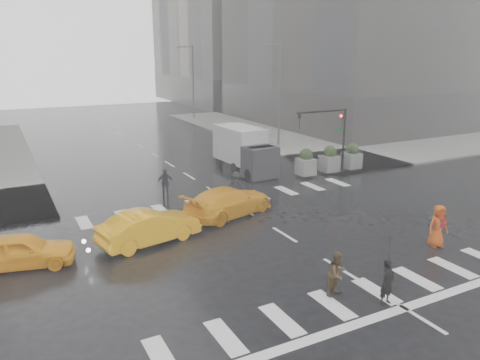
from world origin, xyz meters
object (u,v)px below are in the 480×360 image
traffic_signal_pole (333,128)px  taxi_front (21,250)px  pedestrian_brown (337,274)px  pedestrian_orange (438,226)px  taxi_mid (149,227)px  box_truck (245,149)px

traffic_signal_pole → taxi_front: size_ratio=1.12×
traffic_signal_pole → taxi_front: traffic_signal_pole is taller
pedestrian_brown → taxi_front: pedestrian_brown is taller
pedestrian_orange → taxi_front: (-16.17, 6.22, -0.26)m
pedestrian_orange → taxi_mid: size_ratio=0.41×
pedestrian_orange → taxi_mid: (-10.99, 6.21, -0.20)m
traffic_signal_pole → taxi_mid: size_ratio=0.99×
pedestrian_orange → taxi_front: pedestrian_orange is taller
box_truck → pedestrian_brown: bearing=-110.7°
pedestrian_brown → taxi_mid: bearing=108.4°
taxi_mid → box_truck: size_ratio=0.78×
pedestrian_brown → pedestrian_orange: 6.72m
box_truck → taxi_mid: bearing=-139.5°
taxi_mid → pedestrian_orange: bearing=-131.4°
taxi_front → box_truck: 17.67m
pedestrian_brown → box_truck: 17.70m
taxi_mid → traffic_signal_pole: bearing=-79.9°
pedestrian_brown → taxi_mid: 8.73m
pedestrian_brown → box_truck: (5.42, 16.83, 0.84)m
pedestrian_brown → traffic_signal_pole: bearing=40.4°
traffic_signal_pole → taxi_mid: 16.21m
pedestrian_orange → taxi_mid: pedestrian_orange is taller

